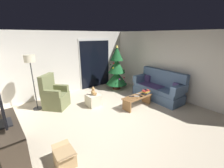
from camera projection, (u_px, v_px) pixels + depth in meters
ground_plane at (117, 121)px, 4.37m from camera, size 7.00×7.00×0.00m
wall_back at (68, 63)px, 6.24m from camera, size 5.72×0.12×2.50m
wall_right at (175, 66)px, 5.71m from camera, size 0.12×6.00×2.50m
patio_door_frame at (95, 63)px, 7.00m from camera, size 1.60×0.02×2.20m
patio_door_glass at (95, 64)px, 7.00m from camera, size 1.50×0.02×2.10m
couch at (159, 88)px, 5.82m from camera, size 0.91×1.99×1.08m
coffee_table at (137, 100)px, 5.15m from camera, size 1.10×0.40×0.39m
remote_white at (137, 96)px, 5.07m from camera, size 0.14×0.14×0.02m
remote_silver at (138, 94)px, 5.28m from camera, size 0.11×0.16×0.02m
remote_black at (141, 96)px, 5.09m from camera, size 0.05×0.16×0.02m
remote_graphite at (132, 96)px, 5.07m from camera, size 0.15×0.12×0.02m
book_stack at (146, 92)px, 5.29m from camera, size 0.29×0.23×0.14m
cell_phone at (146, 90)px, 5.27m from camera, size 0.13×0.16×0.01m
christmas_tree at (117, 70)px, 6.72m from camera, size 0.93×0.93×1.95m
armchair at (54, 96)px, 5.08m from camera, size 0.97×0.97×1.13m
floor_lamp at (30, 64)px, 4.61m from camera, size 0.32×0.32×1.78m
media_shelf at (9, 145)px, 2.87m from camera, size 0.40×1.40×0.79m
television at (2, 108)px, 2.70m from camera, size 0.21×0.84×0.61m
ottoman at (93, 100)px, 5.27m from camera, size 0.44×0.44×0.39m
teddy_bear_honey at (93, 91)px, 5.17m from camera, size 0.21×0.21×0.29m
cardboard_box_open_near_shelf at (65, 158)px, 2.83m from camera, size 0.36×0.53×0.37m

